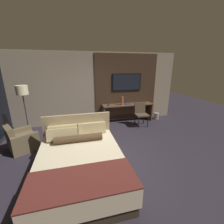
% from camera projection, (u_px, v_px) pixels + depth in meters
% --- Properties ---
extents(ground_plane, '(16.00, 16.00, 0.00)m').
position_uv_depth(ground_plane, '(105.00, 155.00, 3.97)').
color(ground_plane, '#28232D').
extents(wall_back_tv_panel, '(7.20, 0.09, 2.80)m').
position_uv_depth(wall_back_tv_panel, '(96.00, 89.00, 6.01)').
color(wall_back_tv_panel, gray).
rests_on(wall_back_tv_panel, ground_plane).
extents(bed, '(1.72, 2.27, 1.08)m').
position_uv_depth(bed, '(80.00, 163.00, 3.14)').
color(bed, '#33281E').
rests_on(bed, ground_plane).
extents(desk, '(2.13, 0.47, 0.75)m').
position_uv_depth(desk, '(127.00, 109.00, 6.33)').
color(desk, brown).
rests_on(desk, ground_plane).
extents(tv, '(1.24, 0.04, 0.69)m').
position_uv_depth(tv, '(127.00, 82.00, 6.17)').
color(tv, black).
extents(desk_chair, '(0.48, 0.48, 0.91)m').
position_uv_depth(desk_chair, '(141.00, 112.00, 5.85)').
color(desk_chair, '#4C3D2D').
rests_on(desk_chair, ground_plane).
extents(armchair_by_window, '(0.94, 0.95, 0.76)m').
position_uv_depth(armchair_by_window, '(22.00, 141.00, 4.21)').
color(armchair_by_window, brown).
rests_on(armchair_by_window, ground_plane).
extents(floor_lamp, '(0.34, 0.34, 1.72)m').
position_uv_depth(floor_lamp, '(23.00, 94.00, 4.56)').
color(floor_lamp, '#282623').
rests_on(floor_lamp, ground_plane).
extents(vase_tall, '(0.10, 0.10, 0.34)m').
position_uv_depth(vase_tall, '(122.00, 101.00, 6.07)').
color(vase_tall, '#B2563D').
rests_on(vase_tall, desk).
extents(vase_short, '(0.08, 0.08, 0.25)m').
position_uv_depth(vase_short, '(109.00, 103.00, 5.93)').
color(vase_short, '#333338').
rests_on(vase_short, desk).
extents(book, '(0.22, 0.16, 0.03)m').
position_uv_depth(book, '(128.00, 104.00, 6.23)').
color(book, navy).
rests_on(book, desk).
extents(waste_bin, '(0.22, 0.22, 0.28)m').
position_uv_depth(waste_bin, '(156.00, 116.00, 6.67)').
color(waste_bin, gray).
rests_on(waste_bin, ground_plane).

